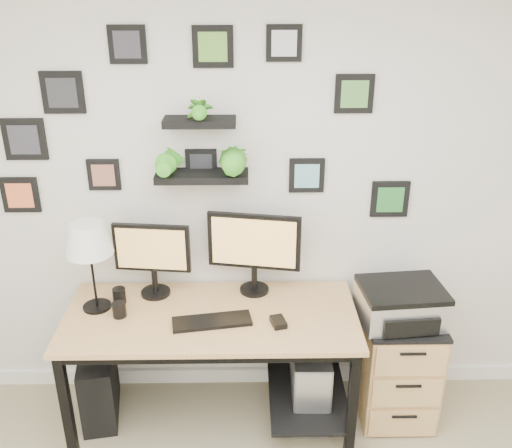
{
  "coord_description": "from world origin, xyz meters",
  "views": [
    {
      "loc": [
        -0.05,
        -1.0,
        2.48
      ],
      "look_at": [
        -0.01,
        1.83,
        1.2
      ],
      "focal_mm": 40.0,
      "sensor_mm": 36.0,
      "label": 1
    }
  ],
  "objects_px": {
    "printer": "(401,303)",
    "file_cabinet": "(396,363)",
    "mug": "(119,310)",
    "desk": "(218,329)",
    "pc_tower_black": "(99,384)",
    "table_lamp": "(88,241)",
    "pc_tower_grey": "(309,379)",
    "monitor_right": "(254,247)",
    "monitor_left": "(152,255)"
  },
  "relations": [
    {
      "from": "printer",
      "to": "file_cabinet",
      "type": "bearing_deg",
      "value": 55.33
    },
    {
      "from": "mug",
      "to": "file_cabinet",
      "type": "height_order",
      "value": "mug"
    },
    {
      "from": "desk",
      "to": "pc_tower_black",
      "type": "relative_size",
      "value": 3.72
    },
    {
      "from": "desk",
      "to": "printer",
      "type": "bearing_deg",
      "value": 1.19
    },
    {
      "from": "table_lamp",
      "to": "pc_tower_grey",
      "type": "distance_m",
      "value": 1.52
    },
    {
      "from": "mug",
      "to": "printer",
      "type": "height_order",
      "value": "printer"
    },
    {
      "from": "mug",
      "to": "printer",
      "type": "xyz_separation_m",
      "value": [
        1.55,
        0.07,
        -0.02
      ]
    },
    {
      "from": "desk",
      "to": "printer",
      "type": "relative_size",
      "value": 3.32
    },
    {
      "from": "mug",
      "to": "printer",
      "type": "relative_size",
      "value": 0.17
    },
    {
      "from": "monitor_right",
      "to": "file_cabinet",
      "type": "height_order",
      "value": "monitor_right"
    },
    {
      "from": "desk",
      "to": "pc_tower_black",
      "type": "distance_m",
      "value": 0.83
    },
    {
      "from": "monitor_left",
      "to": "file_cabinet",
      "type": "distance_m",
      "value": 1.57
    },
    {
      "from": "monitor_right",
      "to": "mug",
      "type": "bearing_deg",
      "value": -161.26
    },
    {
      "from": "table_lamp",
      "to": "file_cabinet",
      "type": "distance_m",
      "value": 1.91
    },
    {
      "from": "monitor_right",
      "to": "mug",
      "type": "relative_size",
      "value": 6.31
    },
    {
      "from": "monitor_right",
      "to": "pc_tower_black",
      "type": "height_order",
      "value": "monitor_right"
    },
    {
      "from": "monitor_left",
      "to": "printer",
      "type": "xyz_separation_m",
      "value": [
        1.39,
        -0.16,
        -0.23
      ]
    },
    {
      "from": "desk",
      "to": "table_lamp",
      "type": "xyz_separation_m",
      "value": [
        -0.67,
        0.04,
        0.54
      ]
    },
    {
      "from": "pc_tower_black",
      "to": "pc_tower_grey",
      "type": "relative_size",
      "value": 0.88
    },
    {
      "from": "table_lamp",
      "to": "pc_tower_grey",
      "type": "relative_size",
      "value": 1.06
    },
    {
      "from": "file_cabinet",
      "to": "monitor_right",
      "type": "bearing_deg",
      "value": 170.19
    },
    {
      "from": "pc_tower_black",
      "to": "table_lamp",
      "type": "bearing_deg",
      "value": -4.79
    },
    {
      "from": "mug",
      "to": "desk",
      "type": "bearing_deg",
      "value": 4.87
    },
    {
      "from": "monitor_left",
      "to": "printer",
      "type": "bearing_deg",
      "value": -6.53
    },
    {
      "from": "desk",
      "to": "pc_tower_grey",
      "type": "bearing_deg",
      "value": 4.25
    },
    {
      "from": "monitor_right",
      "to": "pc_tower_black",
      "type": "distance_m",
      "value": 1.25
    },
    {
      "from": "pc_tower_grey",
      "to": "file_cabinet",
      "type": "height_order",
      "value": "file_cabinet"
    },
    {
      "from": "table_lamp",
      "to": "file_cabinet",
      "type": "height_order",
      "value": "table_lamp"
    },
    {
      "from": "desk",
      "to": "mug",
      "type": "height_order",
      "value": "mug"
    },
    {
      "from": "table_lamp",
      "to": "pc_tower_black",
      "type": "relative_size",
      "value": 1.2
    },
    {
      "from": "pc_tower_black",
      "to": "file_cabinet",
      "type": "distance_m",
      "value": 1.77
    },
    {
      "from": "monitor_left",
      "to": "pc_tower_grey",
      "type": "relative_size",
      "value": 0.91
    },
    {
      "from": "mug",
      "to": "pc_tower_grey",
      "type": "distance_m",
      "value": 1.2
    },
    {
      "from": "monitor_left",
      "to": "file_cabinet",
      "type": "relative_size",
      "value": 0.66
    },
    {
      "from": "monitor_left",
      "to": "pc_tower_grey",
      "type": "xyz_separation_m",
      "value": [
        0.9,
        -0.14,
        -0.77
      ]
    },
    {
      "from": "pc_tower_black",
      "to": "printer",
      "type": "relative_size",
      "value": 0.89
    },
    {
      "from": "file_cabinet",
      "to": "mug",
      "type": "bearing_deg",
      "value": -176.25
    },
    {
      "from": "file_cabinet",
      "to": "printer",
      "type": "xyz_separation_m",
      "value": [
        -0.03,
        -0.04,
        0.44
      ]
    },
    {
      "from": "monitor_right",
      "to": "table_lamp",
      "type": "height_order",
      "value": "table_lamp"
    },
    {
      "from": "monitor_left",
      "to": "table_lamp",
      "type": "distance_m",
      "value": 0.37
    },
    {
      "from": "desk",
      "to": "file_cabinet",
      "type": "height_order",
      "value": "desk"
    },
    {
      "from": "printer",
      "to": "desk",
      "type": "bearing_deg",
      "value": -178.81
    },
    {
      "from": "mug",
      "to": "printer",
      "type": "distance_m",
      "value": 1.55
    },
    {
      "from": "monitor_left",
      "to": "pc_tower_black",
      "type": "bearing_deg",
      "value": -158.48
    },
    {
      "from": "table_lamp",
      "to": "monitor_right",
      "type": "bearing_deg",
      "value": 10.3
    },
    {
      "from": "pc_tower_black",
      "to": "monitor_right",
      "type": "bearing_deg",
      "value": 0.59
    },
    {
      "from": "table_lamp",
      "to": "mug",
      "type": "distance_m",
      "value": 0.41
    },
    {
      "from": "file_cabinet",
      "to": "desk",
      "type": "bearing_deg",
      "value": -176.81
    },
    {
      "from": "monitor_left",
      "to": "monitor_right",
      "type": "xyz_separation_m",
      "value": [
        0.57,
        0.02,
        0.03
      ]
    },
    {
      "from": "monitor_right",
      "to": "table_lamp",
      "type": "distance_m",
      "value": 0.9
    }
  ]
}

